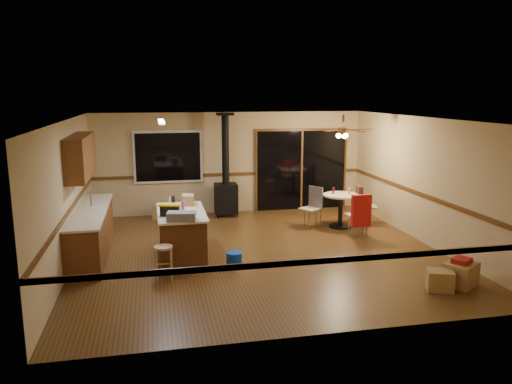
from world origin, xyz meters
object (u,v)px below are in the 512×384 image
object	(u,v)px
toolbox_grey	(181,216)
box_corner_a	(461,274)
box_corner_b	(440,280)
blue_bucket	(234,259)
wood_stove	(226,188)
dining_table	(341,205)
bar_stool	(164,263)
chair_near	(361,210)
chair_right	(360,200)
kitchen_island	(182,234)
chair_left	(313,202)
box_under_window	(163,211)
toolbox_black	(170,211)

from	to	relation	value
toolbox_grey	box_corner_a	size ratio (longest dim) A/B	0.98
box_corner_b	box_corner_a	bearing A→B (deg)	13.11
blue_bucket	wood_stove	bearing A→B (deg)	83.77
dining_table	box_corner_b	xyz separation A→B (m)	(0.17, -3.90, -0.37)
toolbox_grey	bar_stool	xyz separation A→B (m)	(-0.34, -0.38, -0.69)
bar_stool	chair_near	size ratio (longest dim) A/B	0.82
bar_stool	blue_bucket	distance (m)	1.35
chair_right	box_corner_b	xyz separation A→B (m)	(-0.36, -3.99, -0.44)
wood_stove	bar_stool	bearing A→B (deg)	-112.01
kitchen_island	dining_table	bearing A→B (deg)	21.02
kitchen_island	chair_left	world-z (taller)	chair_left
box_corner_b	box_under_window	bearing A→B (deg)	127.02
dining_table	toolbox_black	bearing A→B (deg)	-156.36
toolbox_grey	chair_left	size ratio (longest dim) A/B	0.89
blue_bucket	dining_table	bearing A→B (deg)	36.34
kitchen_island	bar_stool	size ratio (longest dim) A/B	2.92
box_corner_b	toolbox_black	bearing A→B (deg)	152.28
bar_stool	chair_right	size ratio (longest dim) A/B	0.82
chair_left	chair_right	size ratio (longest dim) A/B	0.79
wood_stove	chair_left	xyz separation A→B (m)	(1.83, -1.45, -0.14)
toolbox_grey	bar_stool	world-z (taller)	toolbox_grey
box_under_window	blue_bucket	bearing A→B (deg)	-72.58
box_under_window	box_corner_b	size ratio (longest dim) A/B	1.17
chair_right	dining_table	bearing A→B (deg)	-169.90
kitchen_island	chair_near	size ratio (longest dim) A/B	2.40
dining_table	chair_near	world-z (taller)	chair_near
toolbox_grey	toolbox_black	distance (m)	0.44
chair_near	box_corner_b	size ratio (longest dim) A/B	1.76
toolbox_grey	blue_bucket	bearing A→B (deg)	2.56
dining_table	box_corner_a	world-z (taller)	dining_table
wood_stove	kitchen_island	bearing A→B (deg)	-113.09
box_corner_a	box_under_window	bearing A→B (deg)	130.28
kitchen_island	blue_bucket	size ratio (longest dim) A/B	5.76
chair_near	box_corner_a	bearing A→B (deg)	-80.48
kitchen_island	box_corner_b	distance (m)	4.63
toolbox_grey	box_corner_a	xyz separation A→B (m)	(4.38, -1.66, -0.78)
wood_stove	chair_left	size ratio (longest dim) A/B	4.53
box_corner_a	chair_near	bearing A→B (deg)	99.52
box_corner_b	chair_left	bearing A→B (deg)	100.85
toolbox_grey	box_under_window	distance (m)	3.89
bar_stool	box_corner_b	world-z (taller)	bar_stool
chair_left	bar_stool	bearing A→B (deg)	-142.62
chair_right	chair_near	bearing A→B (deg)	-112.86
chair_left	box_corner_b	size ratio (longest dim) A/B	1.40
bar_stool	chair_left	size ratio (longest dim) A/B	1.03
toolbox_black	chair_near	world-z (taller)	toolbox_black
toolbox_black	chair_right	xyz separation A→B (m)	(4.48, 1.83, -0.40)
wood_stove	toolbox_grey	size ratio (longest dim) A/B	5.10
kitchen_island	toolbox_grey	size ratio (longest dim) A/B	3.40
toolbox_black	blue_bucket	bearing A→B (deg)	-18.15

